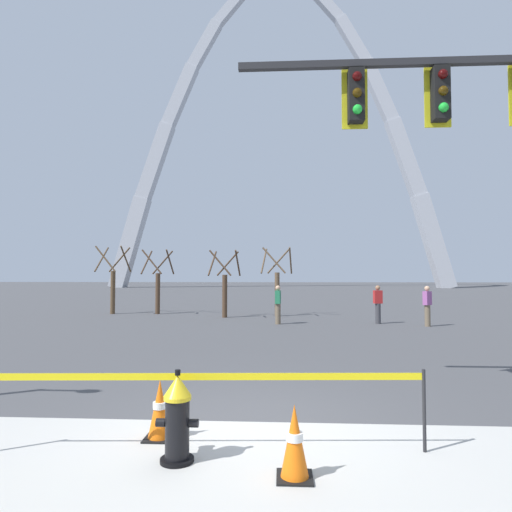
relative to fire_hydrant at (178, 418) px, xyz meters
The scene contains 13 objects.
ground_plane 1.56m from the fire_hydrant, 62.08° to the left, with size 240.00×240.00×0.00m, color #474749.
fire_hydrant is the anchor object (origin of this frame).
caution_tape_barrier 0.41m from the fire_hydrant, 44.60° to the left, with size 5.01×0.35×0.94m.
traffic_cone_by_hydrant 0.75m from the fire_hydrant, 120.24° to the left, with size 0.36×0.36×0.73m.
traffic_cone_mid_sidewalk 1.30m from the fire_hydrant, 14.28° to the right, with size 0.36×0.36×0.73m.
monument_arch 69.80m from the fire_hydrant, 89.40° to the left, with size 55.40×2.41×52.20m.
tree_far_left 19.36m from the fire_hydrant, 113.37° to the left, with size 1.64×1.65×3.52m.
tree_left_mid 18.64m from the fire_hydrant, 106.59° to the left, with size 1.55×1.56×3.34m.
tree_center_left 16.24m from the fire_hydrant, 95.60° to the left, with size 1.49×1.50×3.20m.
tree_center_right 17.05m from the fire_hydrant, 86.92° to the left, with size 1.57×1.58×3.38m.
pedestrian_walking_left 13.46m from the fire_hydrant, 85.80° to the left, with size 0.25×0.36×1.59m.
pedestrian_standing_center 14.76m from the fire_hydrant, 69.61° to the left, with size 0.38×0.27×1.59m.
pedestrian_walking_right 14.69m from the fire_hydrant, 62.06° to the left, with size 0.39×0.37×1.59m.
Camera 1 is at (0.43, -6.07, 2.02)m, focal length 30.82 mm.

